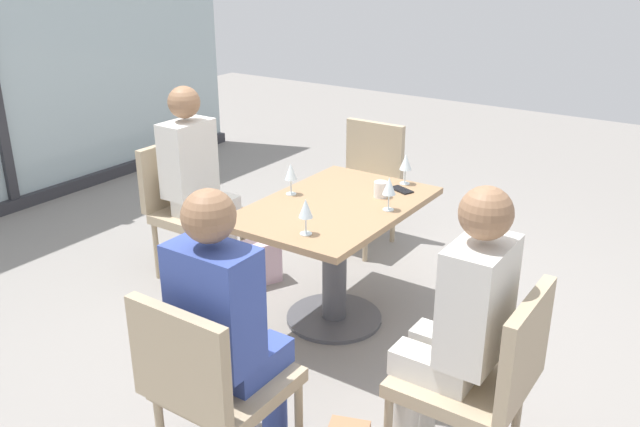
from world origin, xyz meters
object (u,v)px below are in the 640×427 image
object	(u,v)px
chair_side_end	(210,380)
chair_near_window	(186,202)
person_front_left	(460,320)
wine_glass_3	(306,209)
dining_table_main	(335,239)
wine_glass_2	(389,187)
chair_front_left	(482,373)
wine_glass_1	(406,163)
chair_far_right	(364,177)
cell_phone_on_table	(401,190)
coffee_cup	(381,189)
handbag_2	(256,263)
wine_glass_0	(291,172)
person_side_end	(227,322)
person_near_window	(196,175)

from	to	relation	value
chair_side_end	chair_near_window	world-z (taller)	same
person_front_left	wine_glass_3	distance (m)	1.00
dining_table_main	wine_glass_2	bearing A→B (deg)	-74.12
chair_front_left	wine_glass_1	world-z (taller)	wine_glass_1
chair_front_left	chair_side_end	xyz separation A→B (m)	(-0.63, 0.85, 0.00)
person_front_left	wine_glass_2	distance (m)	1.12
chair_far_right	wine_glass_2	size ratio (longest dim) A/B	4.70
chair_side_end	chair_near_window	bearing A→B (deg)	47.20
cell_phone_on_table	coffee_cup	bearing A→B (deg)	-174.55
cell_phone_on_table	chair_side_end	bearing A→B (deg)	-154.70
chair_front_left	wine_glass_3	distance (m)	1.15
wine_glass_2	handbag_2	xyz separation A→B (m)	(0.03, 0.97, -0.72)
dining_table_main	chair_side_end	distance (m)	1.38
wine_glass_0	person_side_end	bearing A→B (deg)	-154.23
wine_glass_1	cell_phone_on_table	bearing A→B (deg)	-162.03
chair_near_window	chair_side_end	bearing A→B (deg)	-132.80
dining_table_main	handbag_2	bearing A→B (deg)	80.40
dining_table_main	chair_near_window	size ratio (longest dim) A/B	1.33
chair_front_left	wine_glass_1	xyz separation A→B (m)	(1.24, 0.99, 0.37)
cell_phone_on_table	chair_front_left	bearing A→B (deg)	-117.61
chair_side_end	wine_glass_3	distance (m)	1.01
person_side_end	wine_glass_0	size ratio (longest dim) A/B	6.81
chair_far_right	coffee_cup	world-z (taller)	chair_far_right
person_near_window	wine_glass_1	distance (m)	1.32
chair_far_right	handbag_2	world-z (taller)	chair_far_right
chair_side_end	person_front_left	size ratio (longest dim) A/B	0.69
wine_glass_1	cell_phone_on_table	world-z (taller)	wine_glass_1
wine_glass_3	chair_near_window	bearing A→B (deg)	71.12
wine_glass_1	chair_near_window	bearing A→B (deg)	111.25
person_side_end	cell_phone_on_table	world-z (taller)	person_side_end
dining_table_main	wine_glass_2	distance (m)	0.45
person_near_window	person_side_end	bearing A→B (deg)	-132.62
chair_front_left	person_side_end	size ratio (longest dim) A/B	0.69
coffee_cup	chair_near_window	bearing A→B (deg)	100.19
dining_table_main	handbag_2	distance (m)	0.79
chair_near_window	wine_glass_3	bearing A→B (deg)	-108.88
person_side_end	wine_glass_2	world-z (taller)	person_side_end
wine_glass_1	coffee_cup	xyz separation A→B (m)	(-0.28, 0.01, -0.09)
person_side_end	handbag_2	size ratio (longest dim) A/B	4.20
person_front_left	wine_glass_0	size ratio (longest dim) A/B	6.81
person_side_end	person_near_window	size ratio (longest dim) A/B	1.00
chair_near_window	wine_glass_1	distance (m)	1.46
chair_far_right	person_near_window	world-z (taller)	person_near_window
coffee_cup	wine_glass_0	bearing A→B (deg)	119.06
chair_near_window	cell_phone_on_table	xyz separation A→B (m)	(0.40, -1.36, 0.24)
dining_table_main	chair_far_right	xyz separation A→B (m)	(1.09, 0.45, -0.02)
dining_table_main	chair_far_right	bearing A→B (deg)	22.62
person_side_end	wine_glass_2	size ratio (longest dim) A/B	6.81
chair_near_window	handbag_2	xyz separation A→B (m)	(0.11, -0.48, -0.36)
wine_glass_1	wine_glass_2	size ratio (longest dim) A/B	1.00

